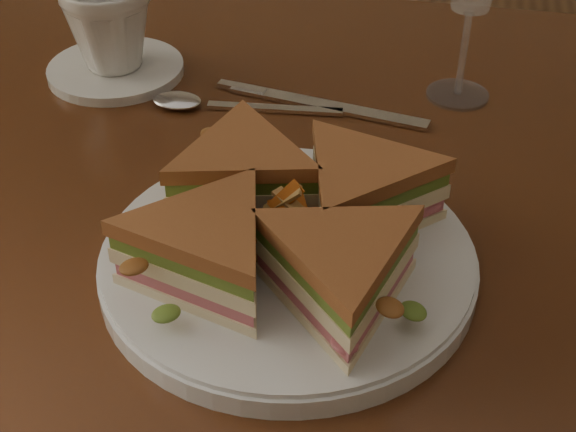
{
  "coord_description": "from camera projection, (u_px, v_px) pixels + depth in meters",
  "views": [
    {
      "loc": [
        0.15,
        -0.55,
        1.14
      ],
      "look_at": [
        0.06,
        -0.12,
        0.8
      ],
      "focal_mm": 50.0,
      "sensor_mm": 36.0,
      "label": 1
    }
  ],
  "objects": [
    {
      "name": "coffee_cup",
      "position": [
        110.0,
        27.0,
        0.8
      ],
      "size": [
        0.1,
        0.1,
        0.08
      ],
      "primitive_type": "imported",
      "rotation": [
        0.0,
        0.0,
        -0.12
      ],
      "color": "silver",
      "rests_on": "saucer"
    },
    {
      "name": "spoon",
      "position": [
        201.0,
        103.0,
        0.77
      ],
      "size": [
        0.18,
        0.04,
        0.01
      ],
      "rotation": [
        0.0,
        0.0,
        0.1
      ],
      "color": "silver",
      "rests_on": "table"
    },
    {
      "name": "knife",
      "position": [
        313.0,
        104.0,
        0.78
      ],
      "size": [
        0.21,
        0.05,
        0.0
      ],
      "rotation": [
        0.0,
        0.0,
        -0.18
      ],
      "color": "silver",
      "rests_on": "table"
    },
    {
      "name": "plate",
      "position": [
        288.0,
        262.0,
        0.58
      ],
      "size": [
        0.27,
        0.27,
        0.02
      ],
      "primitive_type": "cylinder",
      "color": "silver",
      "rests_on": "table"
    },
    {
      "name": "sandwich_wedges",
      "position": [
        288.0,
        222.0,
        0.56
      ],
      "size": [
        0.28,
        0.28,
        0.06
      ],
      "color": "#F7E4B6",
      "rests_on": "plate"
    },
    {
      "name": "crisps_mound",
      "position": [
        288.0,
        226.0,
        0.56
      ],
      "size": [
        0.09,
        0.09,
        0.05
      ],
      "primitive_type": null,
      "color": "orange",
      "rests_on": "plate"
    },
    {
      "name": "saucer",
      "position": [
        116.0,
        70.0,
        0.83
      ],
      "size": [
        0.14,
        0.14,
        0.01
      ],
      "primitive_type": "cylinder",
      "color": "silver",
      "rests_on": "table"
    },
    {
      "name": "table",
      "position": [
        256.0,
        260.0,
        0.75
      ],
      "size": [
        1.2,
        0.8,
        0.75
      ],
      "color": "#36190C",
      "rests_on": "ground"
    }
  ]
}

